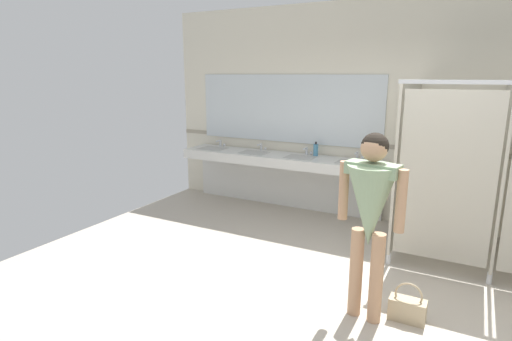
# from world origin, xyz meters

# --- Properties ---
(ground_plane) EXTENTS (7.69, 5.51, 0.10)m
(ground_plane) POSITION_xyz_m (0.00, 0.00, -0.05)
(ground_plane) COLOR #B2A899
(wall_back) EXTENTS (7.69, 0.12, 2.99)m
(wall_back) POSITION_xyz_m (0.00, 2.52, 1.50)
(wall_back) COLOR beige
(wall_back) RESTS_ON ground_plane
(wall_back_tile_band) EXTENTS (7.69, 0.01, 0.06)m
(wall_back_tile_band) POSITION_xyz_m (0.00, 2.45, 1.05)
(wall_back_tile_band) COLOR #9E937F
(wall_back_tile_band) RESTS_ON wall_back
(vanity_counter) EXTENTS (3.03, 0.59, 0.97)m
(vanity_counter) POSITION_xyz_m (-1.93, 2.23, 0.63)
(vanity_counter) COLOR silver
(vanity_counter) RESTS_ON ground_plane
(mirror_panel) EXTENTS (2.93, 0.02, 1.01)m
(mirror_panel) POSITION_xyz_m (-1.93, 2.45, 1.51)
(mirror_panel) COLOR silver
(mirror_panel) RESTS_ON wall_back
(bathroom_stalls) EXTENTS (1.99, 1.45, 1.97)m
(bathroom_stalls) POSITION_xyz_m (0.90, 1.52, 1.03)
(bathroom_stalls) COLOR #B2AD9E
(bathroom_stalls) RESTS_ON ground_plane
(person_standing) EXTENTS (0.55, 0.47, 1.58)m
(person_standing) POSITION_xyz_m (-0.05, -0.11, 0.99)
(person_standing) COLOR tan
(person_standing) RESTS_ON ground_plane
(handbag) EXTENTS (0.30, 0.14, 0.34)m
(handbag) POSITION_xyz_m (0.29, 0.01, 0.11)
(handbag) COLOR tan
(handbag) RESTS_ON ground_plane
(soap_dispenser) EXTENTS (0.07, 0.07, 0.21)m
(soap_dispenser) POSITION_xyz_m (-1.40, 2.32, 0.94)
(soap_dispenser) COLOR teal
(soap_dispenser) RESTS_ON vanity_counter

